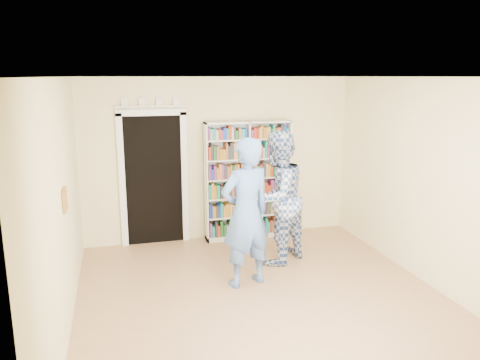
# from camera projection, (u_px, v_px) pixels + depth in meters

# --- Properties ---
(floor) EXTENTS (5.00, 5.00, 0.00)m
(floor) POSITION_uv_depth(u_px,v_px,m) (265.00, 302.00, 5.73)
(floor) COLOR #9E744C
(floor) RESTS_ON ground
(ceiling) EXTENTS (5.00, 5.00, 0.00)m
(ceiling) POSITION_uv_depth(u_px,v_px,m) (268.00, 77.00, 5.14)
(ceiling) COLOR white
(ceiling) RESTS_ON wall_back
(wall_back) EXTENTS (4.50, 0.00, 4.50)m
(wall_back) POSITION_uv_depth(u_px,v_px,m) (220.00, 159.00, 7.80)
(wall_back) COLOR beige
(wall_back) RESTS_ON floor
(wall_left) EXTENTS (0.00, 5.00, 5.00)m
(wall_left) POSITION_uv_depth(u_px,v_px,m) (61.00, 209.00, 4.87)
(wall_left) COLOR beige
(wall_left) RESTS_ON floor
(wall_right) EXTENTS (0.00, 5.00, 5.00)m
(wall_right) POSITION_uv_depth(u_px,v_px,m) (433.00, 184.00, 6.01)
(wall_right) COLOR beige
(wall_right) RESTS_ON floor
(bookshelf) EXTENTS (1.44, 0.27, 1.98)m
(bookshelf) POSITION_uv_depth(u_px,v_px,m) (248.00, 180.00, 7.84)
(bookshelf) COLOR white
(bookshelf) RESTS_ON floor
(doorway) EXTENTS (1.10, 0.08, 2.43)m
(doorway) POSITION_uv_depth(u_px,v_px,m) (154.00, 173.00, 7.53)
(doorway) COLOR black
(doorway) RESTS_ON floor
(wall_art) EXTENTS (0.03, 0.25, 0.25)m
(wall_art) POSITION_uv_depth(u_px,v_px,m) (65.00, 200.00, 5.05)
(wall_art) COLOR brown
(wall_art) RESTS_ON wall_left
(man_blue) EXTENTS (0.82, 0.65, 1.96)m
(man_blue) POSITION_uv_depth(u_px,v_px,m) (246.00, 213.00, 6.02)
(man_blue) COLOR #5377B9
(man_blue) RESTS_ON floor
(man_plaid) EXTENTS (1.20, 1.14, 1.96)m
(man_plaid) POSITION_uv_depth(u_px,v_px,m) (277.00, 198.00, 6.79)
(man_plaid) COLOR #2B4985
(man_plaid) RESTS_ON floor
(paper_sheet) EXTENTS (0.23, 0.01, 0.32)m
(paper_sheet) POSITION_uv_depth(u_px,v_px,m) (288.00, 193.00, 6.62)
(paper_sheet) COLOR white
(paper_sheet) RESTS_ON man_plaid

